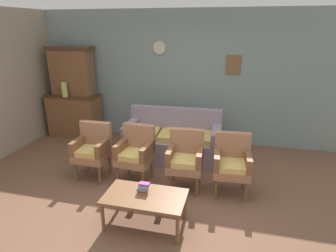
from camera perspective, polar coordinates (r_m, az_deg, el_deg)
The scene contains 12 objects.
ground_plane at distance 4.10m, azimuth -3.09°, elevation -15.90°, with size 7.68×7.68×0.00m, color brown.
wall_back_with_decor at distance 5.99m, azimuth 4.08°, elevation 9.63°, with size 6.40×0.09×2.70m.
side_cabinet at distance 6.75m, azimuth -18.16°, elevation 2.09°, with size 1.16×0.55×0.93m.
cabinet_upper_hutch at distance 6.61m, azimuth -18.70°, elevation 10.46°, with size 0.99×0.38×1.03m.
vase_on_cabinet at distance 6.50m, azimuth -20.06°, elevation 6.90°, with size 0.13×0.13×0.32m, color #B9C160.
floral_couch at distance 5.35m, azimuth 1.02°, elevation -2.98°, with size 1.79×0.88×0.90m.
armchair_row_middle at distance 4.78m, azimuth -14.87°, elevation -4.27°, with size 0.52×0.49×0.90m.
armchair_by_doorway at distance 4.53m, azimuth -6.51°, elevation -5.07°, with size 0.55×0.52×0.90m.
armchair_near_couch_end at distance 4.32m, azimuth 3.51°, elevation -6.27°, with size 0.54×0.52×0.90m.
armchair_near_cabinet at distance 4.28m, azimuth 12.67°, elevation -7.00°, with size 0.55×0.53×0.90m.
coffee_table at distance 3.60m, azimuth -4.63°, elevation -14.32°, with size 1.00×0.56×0.42m.
book_stack_on_table at distance 3.60m, azimuth -5.01°, elevation -12.25°, with size 0.15×0.11×0.13m.
Camera 1 is at (1.01, -3.19, 2.38)m, focal length 30.39 mm.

